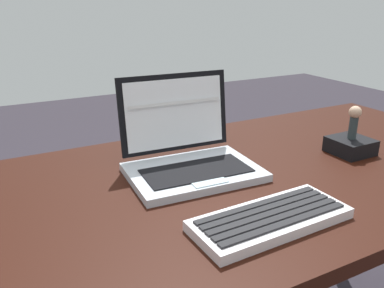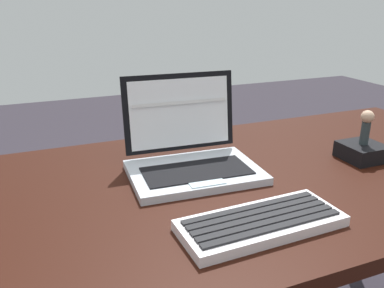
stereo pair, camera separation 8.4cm
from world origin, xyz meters
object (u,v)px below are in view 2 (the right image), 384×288
at_px(laptop_front, 190,154).
at_px(figurine, 366,124).
at_px(figurine_stand, 362,152).
at_px(external_keyboard, 261,222).

bearing_deg(laptop_front, figurine, -12.74).
xyz_separation_m(laptop_front, figurine_stand, (0.45, -0.10, -0.02)).
bearing_deg(figurine_stand, laptop_front, 167.26).
relative_size(external_keyboard, figurine, 3.43).
bearing_deg(figurine, figurine_stand, 90.00).
relative_size(laptop_front, figurine_stand, 3.08).
xyz_separation_m(external_keyboard, figurine, (0.42, 0.19, 0.09)).
distance_m(figurine_stand, figurine, 0.08).
relative_size(laptop_front, figurine, 3.49).
bearing_deg(external_keyboard, laptop_front, 94.64).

